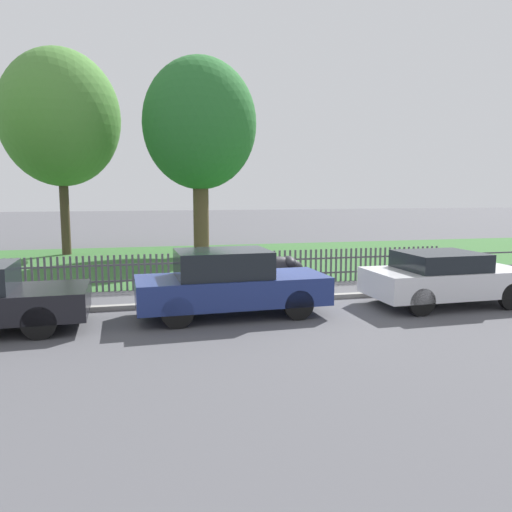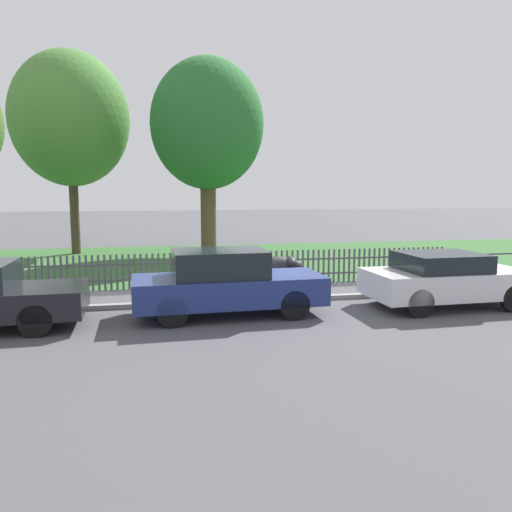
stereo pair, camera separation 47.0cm
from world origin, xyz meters
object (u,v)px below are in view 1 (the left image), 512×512
Objects in this scene: tree_behind_motorcycle at (60,118)px; parked_car_navy_estate at (229,283)px; parked_car_red_compact at (444,277)px; tree_mid_park at (200,125)px; covered_motorcycle at (277,270)px.

parked_car_navy_estate is at bearing -67.57° from tree_behind_motorcycle.
tree_mid_park reaches higher than parked_car_red_compact.
parked_car_navy_estate is 3.05m from covered_motorcycle.
tree_mid_park is (-1.08, 8.55, 5.02)m from covered_motorcycle.
parked_car_navy_estate is 1.10× the size of parked_car_red_compact.
tree_behind_motorcycle is at bearing 110.42° from parked_car_navy_estate.
parked_car_red_compact is 4.45m from covered_motorcycle.
parked_car_red_compact is 2.15× the size of covered_motorcycle.
parked_car_red_compact is at bearing -50.15° from tree_behind_motorcycle.
parked_car_red_compact is at bearing -67.37° from tree_mid_park.
parked_car_navy_estate is 5.38m from parked_car_red_compact.
covered_motorcycle is (1.79, 2.46, -0.15)m from parked_car_navy_estate.
covered_motorcycle is 0.22× the size of tree_mid_park.
tree_mid_park is (0.71, 11.02, 4.87)m from parked_car_navy_estate.
tree_mid_park reaches higher than parked_car_navy_estate.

